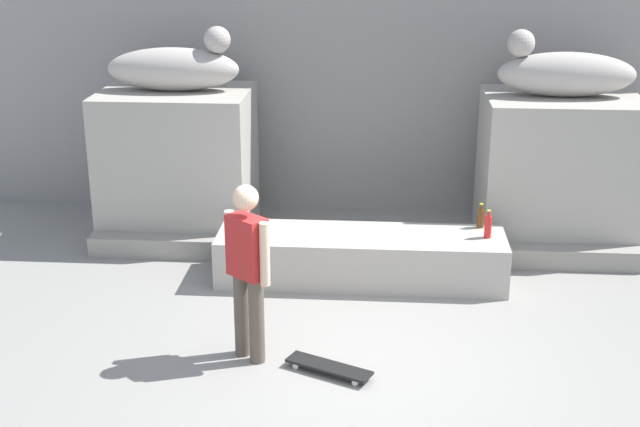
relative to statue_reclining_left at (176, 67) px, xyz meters
name	(u,v)px	position (x,y,z in m)	size (l,w,h in m)	color
ground_plane	(354,361)	(2.30, -3.24, -2.11)	(40.00, 40.00, 0.00)	gray
facade_wall	(370,7)	(2.30, 1.35, 0.59)	(11.33, 0.60, 5.39)	gray
pedestal_left	(178,163)	(-0.04, 0.00, -1.20)	(1.82, 1.40, 1.83)	#A39E93
pedestal_right	(557,171)	(4.63, 0.00, -1.20)	(1.82, 1.40, 1.83)	#A39E93
statue_reclining_left	(176,67)	(0.00, 0.00, 0.00)	(1.61, 0.59, 0.78)	#B1A9A1
statue_reclining_right	(564,72)	(4.59, 0.00, 0.00)	(1.60, 0.56, 0.78)	#B1A9A1
ledge_block	(361,257)	(2.30, -1.37, -1.84)	(3.16, 0.86, 0.54)	#A39E93
skater	(248,265)	(1.33, -3.23, -1.19)	(0.44, 0.38, 1.67)	brown
skateboard	(329,367)	(2.08, -3.47, -2.05)	(0.81, 0.52, 0.08)	black
bottle_red	(488,226)	(3.66, -1.36, -1.44)	(0.08, 0.08, 0.32)	red
bottle_brown	(481,218)	(3.62, -1.05, -1.46)	(0.08, 0.08, 0.28)	#593314
stair_step	(362,248)	(2.30, -0.72, -1.99)	(6.49, 0.50, 0.24)	gray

